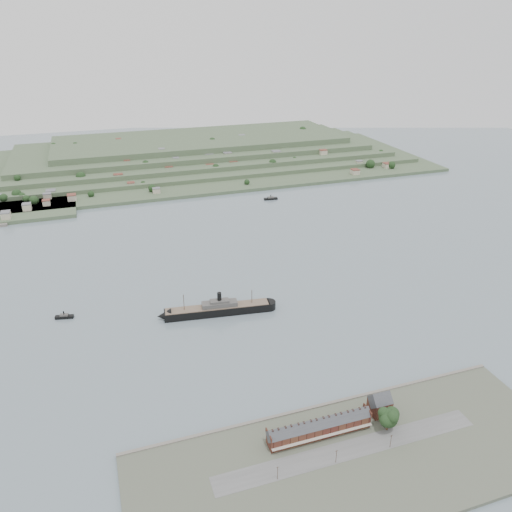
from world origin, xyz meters
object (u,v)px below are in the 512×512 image
object	(u,v)px
terrace_row	(319,427)
tugboat	(64,316)
fig_tree	(389,417)
steamship	(215,310)
gabled_building	(380,404)

from	to	relation	value
terrace_row	tugboat	bearing A→B (deg)	127.69
tugboat	fig_tree	distance (m)	234.72
steamship	tugboat	size ratio (longest dim) A/B	6.54
steamship	terrace_row	bearing A→B (deg)	-80.98
terrace_row	tugboat	distance (m)	205.28
gabled_building	tugboat	world-z (taller)	gabled_building
fig_tree	gabled_building	bearing A→B (deg)	79.71
gabled_building	steamship	xyz separation A→B (m)	(-58.62, 129.10, -4.32)
terrace_row	steamship	bearing A→B (deg)	99.02
steamship	tugboat	xyz separation A→B (m)	(-104.33, 29.27, -2.45)
fig_tree	tugboat	bearing A→B (deg)	133.24
steamship	fig_tree	size ratio (longest dim) A/B	6.34
terrace_row	gabled_building	world-z (taller)	gabled_building
terrace_row	fig_tree	world-z (taller)	fig_tree
terrace_row	fig_tree	xyz separation A→B (m)	(35.23, -8.46, 3.54)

